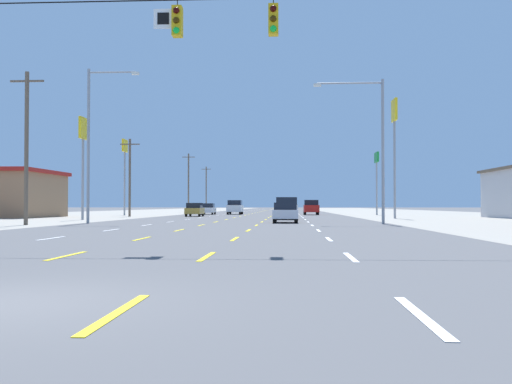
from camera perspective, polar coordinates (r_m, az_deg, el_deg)
name	(u,v)px	position (r m, az deg, el deg)	size (l,w,h in m)	color
ground_plane	(258,215)	(73.37, 0.24, -2.30)	(572.00, 572.00, 0.00)	#4C4C4F
lot_apron_left	(65,215)	(78.63, -18.10, -2.16)	(28.00, 440.00, 0.01)	gray
lot_apron_right	(459,216)	(76.23, 19.17, -2.18)	(28.00, 440.00, 0.01)	gray
lane_markings	(269,212)	(111.84, 1.24, -1.96)	(10.64, 227.60, 0.01)	white
signal_span_wire	(157,84)	(18.37, -9.60, 10.32)	(26.82, 0.53, 8.73)	brown
sedan_inner_right_nearest	(285,212)	(42.64, 2.88, -1.99)	(1.80, 4.50, 1.46)	silver
suv_inner_right_near	(287,208)	(52.48, 3.00, -1.57)	(1.98, 4.90, 1.98)	white
hatchback_far_left_mid	(195,210)	(66.77, -6.00, -1.71)	(1.72, 3.90, 1.54)	#B28C33
suv_far_right_midfar	(311,207)	(78.35, 5.39, -1.48)	(1.98, 4.90, 1.98)	red
hatchback_far_left_far	(208,209)	(80.23, -4.68, -1.65)	(1.72, 3.90, 1.54)	white
suv_inner_left_farther	(235,207)	(81.59, -2.06, -1.48)	(1.98, 4.90, 1.98)	white
pole_sign_left_row_1	(83,144)	(53.35, -16.50, 4.51)	(0.24, 1.68, 8.95)	gray
pole_sign_left_row_2	(125,159)	(76.05, -12.67, 3.19)	(0.24, 1.96, 9.63)	gray
pole_sign_right_row_1	(394,128)	(58.27, 13.33, 6.10)	(0.24, 2.12, 11.51)	gray
pole_sign_right_row_2	(377,166)	(78.35, 11.67, 2.48)	(0.24, 2.70, 8.22)	gray
streetlight_left_row_0	(93,136)	(42.41, -15.61, 5.32)	(3.66, 0.26, 10.79)	gray
streetlight_right_row_0	(375,139)	(40.56, 11.54, 5.09)	(4.77, 0.26, 9.83)	gray
utility_pole_left_row_0	(26,145)	(40.38, -21.46, 4.27)	(2.20, 0.26, 9.85)	brown
utility_pole_left_row_1	(130,176)	(67.21, -12.20, 1.53)	(2.20, 0.26, 8.74)	brown
utility_pole_left_row_2	(188,182)	(103.20, -6.60, 0.98)	(2.20, 0.26, 10.35)	brown
utility_pole_left_row_3	(206,188)	(134.95, -4.88, 0.41)	(2.20, 0.26, 10.20)	brown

